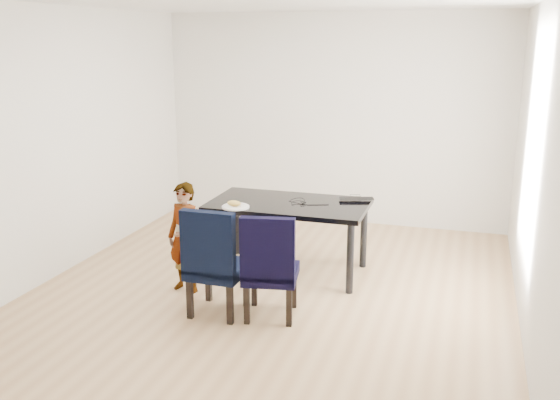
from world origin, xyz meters
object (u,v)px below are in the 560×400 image
(dining_table, at_px, (289,237))
(chair_left, at_px, (218,260))
(chair_right, at_px, (271,264))
(plate, at_px, (236,207))
(laptop, at_px, (356,198))
(child, at_px, (185,238))

(dining_table, bearing_deg, chair_left, -105.20)
(chair_right, distance_m, plate, 0.98)
(chair_left, bearing_deg, laptop, 57.45)
(chair_right, relative_size, plate, 3.48)
(laptop, bearing_deg, chair_right, 54.05)
(chair_right, bearing_deg, dining_table, 88.38)
(chair_left, bearing_deg, dining_table, 75.13)
(dining_table, xyz_separation_m, chair_left, (-0.31, -1.14, 0.12))
(chair_left, relative_size, child, 0.93)
(dining_table, bearing_deg, plate, -142.04)
(laptop, bearing_deg, dining_table, 9.76)
(dining_table, relative_size, plate, 5.83)
(dining_table, bearing_deg, laptop, 26.79)
(dining_table, relative_size, chair_left, 1.62)
(chair_left, distance_m, laptop, 1.76)
(chair_left, height_order, child, child)
(dining_table, height_order, child, child)
(child, bearing_deg, plate, 65.75)
(chair_right, xyz_separation_m, plate, (-0.60, 0.72, 0.28))
(chair_right, relative_size, laptop, 2.69)
(plate, bearing_deg, chair_right, -50.06)
(child, relative_size, laptop, 3.00)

